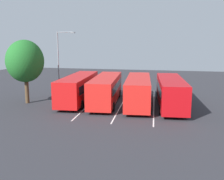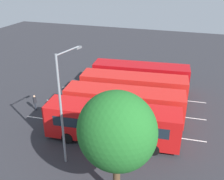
{
  "view_description": "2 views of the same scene",
  "coord_description": "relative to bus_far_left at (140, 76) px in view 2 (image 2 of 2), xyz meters",
  "views": [
    {
      "loc": [
        -28.2,
        -5.23,
        6.65
      ],
      "look_at": [
        -0.7,
        1.12,
        1.54
      ],
      "focal_mm": 40.71,
      "sensor_mm": 36.0,
      "label": 1
    },
    {
      "loc": [
        -6.1,
        21.95,
        12.86
      ],
      "look_at": [
        1.25,
        -0.86,
        1.59
      ],
      "focal_mm": 41.55,
      "sensor_mm": 36.0,
      "label": 2
    }
  ],
  "objects": [
    {
      "name": "ground_plane",
      "position": [
        0.72,
        5.35,
        -1.67
      ],
      "size": [
        76.42,
        76.42,
        0.0
      ],
      "primitive_type": "plane",
      "color": "#2B2B30"
    },
    {
      "name": "bus_far_left",
      "position": [
        0.0,
        0.0,
        0.0
      ],
      "size": [
        10.98,
        3.53,
        3.03
      ],
      "rotation": [
        0.0,
        0.0,
        0.1
      ],
      "color": "#B70C11",
      "rests_on": "ground"
    },
    {
      "name": "bus_center_left",
      "position": [
        -0.02,
        3.49,
        0.0
      ],
      "size": [
        10.98,
        3.59,
        3.03
      ],
      "rotation": [
        0.0,
        0.0,
        0.1
      ],
      "color": "red",
      "rests_on": "ground"
    },
    {
      "name": "bus_center_right",
      "position": [
        -0.01,
        7.14,
        0.0
      ],
      "size": [
        10.98,
        3.6,
        3.03
      ],
      "rotation": [
        0.0,
        0.0,
        0.1
      ],
      "color": "red",
      "rests_on": "ground"
    },
    {
      "name": "bus_far_right",
      "position": [
        0.06,
        10.47,
        0.0
      ],
      "size": [
        10.97,
        3.5,
        3.03
      ],
      "rotation": [
        0.0,
        0.0,
        0.09
      ],
      "color": "red",
      "rests_on": "ground"
    },
    {
      "name": "pedestrian",
      "position": [
        8.83,
        8.07,
        -0.72
      ],
      "size": [
        0.45,
        0.45,
        1.63
      ],
      "rotation": [
        0.0,
        0.0,
        3.86
      ],
      "color": "#232833",
      "rests_on": "ground"
    },
    {
      "name": "street_lamp",
      "position": [
        2.41,
        13.79,
        3.04
      ],
      "size": [
        0.68,
        2.62,
        8.19
      ],
      "rotation": [
        0.0,
        0.0,
        -1.77
      ],
      "color": "gray",
      "rests_on": "ground"
    },
    {
      "name": "depot_tree",
      "position": [
        -2.01,
        15.95,
        3.09
      ],
      "size": [
        4.48,
        4.03,
        7.14
      ],
      "color": "#4C3823",
      "rests_on": "ground"
    },
    {
      "name": "lane_stripe_outer_left",
      "position": [
        0.72,
        1.78,
        -1.67
      ],
      "size": [
        16.36,
        1.13,
        0.01
      ],
      "primitive_type": "cube",
      "rotation": [
        0.0,
        0.0,
        0.06
      ],
      "color": "silver",
      "rests_on": "ground"
    },
    {
      "name": "lane_stripe_inner_left",
      "position": [
        0.72,
        5.35,
        -1.67
      ],
      "size": [
        16.36,
        1.13,
        0.01
      ],
      "primitive_type": "cube",
      "rotation": [
        0.0,
        0.0,
        0.06
      ],
      "color": "silver",
      "rests_on": "ground"
    },
    {
      "name": "lane_stripe_inner_right",
      "position": [
        0.72,
        8.91,
        -1.67
      ],
      "size": [
        16.36,
        1.13,
        0.01
      ],
      "primitive_type": "cube",
      "rotation": [
        0.0,
        0.0,
        0.06
      ],
      "color": "silver",
      "rests_on": "ground"
    }
  ]
}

